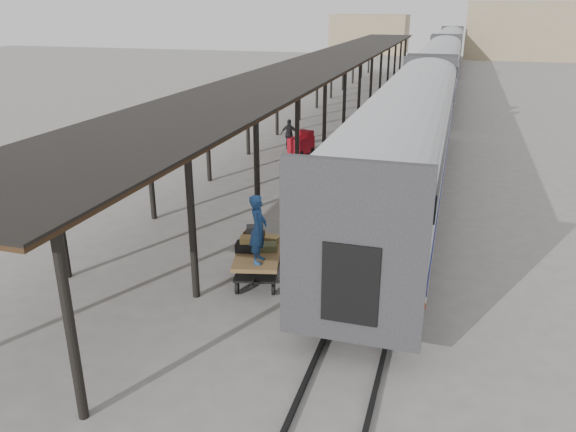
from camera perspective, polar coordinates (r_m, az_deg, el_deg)
The scene contains 11 objects.
ground at distance 16.82m, azimuth -2.15°, elevation -5.63°, with size 160.00×160.00×0.00m, color slate.
train at distance 48.31m, azimuth 15.06°, elevation 14.33°, with size 3.45×76.01×4.01m.
canopy at distance 39.30m, azimuth 4.58°, elevation 15.57°, with size 4.90×64.30×4.15m.
rails at distance 48.84m, azimuth 14.79°, elevation 11.29°, with size 1.54×150.00×0.12m.
building_far at distance 92.76m, azimuth 23.40°, elevation 16.93°, with size 18.00×10.00×8.00m, color tan.
building_left at distance 97.50m, azimuth 8.30°, elevation 17.84°, with size 12.00×8.00×6.00m, color tan.
baggage_cart at distance 16.14m, azimuth -3.02°, elevation -4.27°, with size 1.78×2.63×0.86m.
suitcase_stack at distance 16.28m, azimuth -3.30°, elevation -2.48°, with size 1.23×1.25×0.59m.
luggage_tug at distance 30.00m, azimuth 1.38°, elevation 7.37°, with size 1.25×1.56×1.20m.
porter at distance 15.04m, azimuth -3.04°, elevation -1.34°, with size 0.70×0.46×1.92m, color navy.
pedestrian at distance 30.95m, azimuth 0.14°, elevation 8.30°, with size 0.96×0.40×1.65m, color black.
Camera 1 is at (4.94, -14.25, 7.44)m, focal length 35.00 mm.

